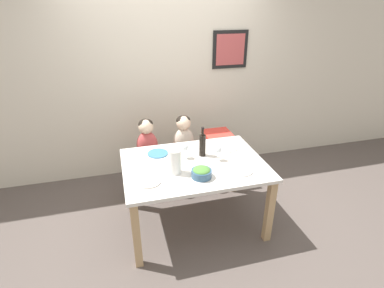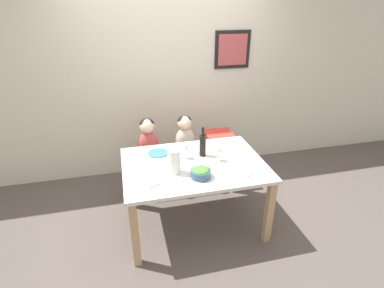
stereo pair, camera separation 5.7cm
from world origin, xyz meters
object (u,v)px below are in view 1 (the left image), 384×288
at_px(person_child_left, 147,139).
at_px(dinner_plate_back_left, 158,153).
at_px(salad_bowl_large, 201,172).
at_px(dinner_plate_front_left, 149,182).
at_px(paper_towel_roll, 175,162).
at_px(chair_far_left, 149,164).
at_px(chair_right_highchair, 217,144).
at_px(wine_glass_near, 218,150).
at_px(dinner_plate_back_right, 227,148).
at_px(wine_glass_far, 184,148).
at_px(dinner_plate_front_right, 241,171).
at_px(person_child_center, 184,135).
at_px(chair_far_center, 184,159).
at_px(wine_bottle, 202,144).

xyz_separation_m(person_child_left, dinner_plate_back_left, (0.06, -0.45, 0.02)).
distance_m(salad_bowl_large, dinner_plate_front_left, 0.49).
height_order(paper_towel_roll, salad_bowl_large, paper_towel_roll).
relative_size(chair_far_left, chair_right_highchair, 0.65).
distance_m(chair_right_highchair, wine_glass_near, 0.85).
height_order(paper_towel_roll, dinner_plate_back_right, paper_towel_roll).
distance_m(person_child_left, wine_glass_far, 0.70).
bearing_deg(dinner_plate_front_right, wine_glass_near, 119.13).
relative_size(person_child_center, dinner_plate_back_left, 2.34).
relative_size(wine_glass_far, salad_bowl_large, 0.84).
distance_m(dinner_plate_front_left, dinner_plate_back_left, 0.55).
bearing_deg(chair_right_highchair, wine_glass_far, -133.51).
bearing_deg(person_child_center, chair_far_left, -179.82).
distance_m(wine_glass_far, dinner_plate_front_left, 0.57).
relative_size(chair_far_center, paper_towel_roll, 1.93).
xyz_separation_m(chair_far_center, paper_towel_roll, (-0.29, -0.87, 0.48)).
relative_size(dinner_plate_front_left, dinner_plate_back_right, 1.00).
relative_size(wine_bottle, dinner_plate_back_left, 1.47).
bearing_deg(person_child_left, salad_bowl_large, -69.25).
bearing_deg(chair_far_left, dinner_plate_front_left, -96.05).
bearing_deg(salad_bowl_large, dinner_plate_front_right, 0.03).
distance_m(salad_bowl_large, dinner_plate_front_right, 0.40).
relative_size(person_child_center, dinner_plate_front_left, 2.34).
xyz_separation_m(chair_right_highchair, person_child_center, (-0.45, 0.00, 0.18)).
distance_m(wine_bottle, wine_glass_near, 0.18).
distance_m(dinner_plate_back_right, dinner_plate_front_right, 0.49).
bearing_deg(wine_glass_near, wine_glass_far, 157.57).
xyz_separation_m(dinner_plate_front_left, dinner_plate_back_right, (0.93, 0.46, 0.00)).
relative_size(wine_glass_near, dinner_plate_front_right, 0.73).
bearing_deg(chair_right_highchair, dinner_plate_back_right, -98.06).
bearing_deg(dinner_plate_back_right, person_child_center, 125.63).
distance_m(chair_far_center, chair_right_highchair, 0.47).
bearing_deg(dinner_plate_front_right, dinner_plate_front_left, 177.66).
bearing_deg(paper_towel_roll, dinner_plate_back_left, 103.34).
relative_size(chair_far_left, dinner_plate_back_right, 2.11).
distance_m(chair_far_left, paper_towel_roll, 1.01).
height_order(wine_glass_near, dinner_plate_back_right, wine_glass_near).
height_order(chair_far_left, wine_bottle, wine_bottle).
bearing_deg(dinner_plate_back_right, dinner_plate_back_left, 174.89).
bearing_deg(dinner_plate_back_right, person_child_left, 147.87).
bearing_deg(dinner_plate_back_left, dinner_plate_front_right, -37.84).
height_order(person_child_center, dinner_plate_back_left, person_child_center).
relative_size(chair_far_left, chair_far_center, 1.00).
height_order(chair_far_center, wine_glass_far, wine_glass_far).
relative_size(chair_far_left, dinner_plate_front_left, 2.11).
xyz_separation_m(chair_far_left, wine_bottle, (0.51, -0.60, 0.49)).
xyz_separation_m(wine_glass_near, dinner_plate_back_right, (0.19, 0.22, -0.11)).
bearing_deg(dinner_plate_back_right, wine_glass_far, -169.44).
bearing_deg(wine_bottle, wine_glass_near, -49.34).
distance_m(paper_towel_roll, dinner_plate_front_left, 0.31).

